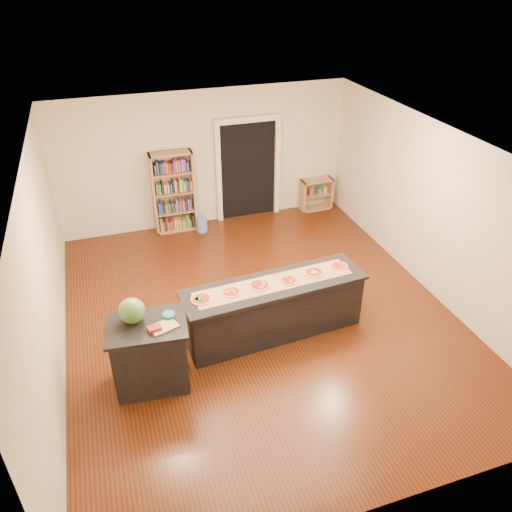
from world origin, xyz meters
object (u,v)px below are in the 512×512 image
object	(u,v)px
watermelon	(132,311)
waste_bin	(202,224)
bookshelf	(174,193)
low_shelf	(316,194)
side_counter	(150,354)
kitchen_island	(274,308)

from	to	relation	value
watermelon	waste_bin	bearing A→B (deg)	65.89
bookshelf	watermelon	xyz separation A→B (m)	(-1.25, -4.13, 0.33)
low_shelf	side_counter	bearing A→B (deg)	-135.36
side_counter	low_shelf	xyz separation A→B (m)	(4.29, 4.24, -0.15)
waste_bin	low_shelf	bearing A→B (deg)	4.98
bookshelf	waste_bin	xyz separation A→B (m)	(0.50, -0.24, -0.69)
bookshelf	kitchen_island	bearing A→B (deg)	-78.01
low_shelf	waste_bin	distance (m)	2.71
side_counter	waste_bin	world-z (taller)	side_counter
bookshelf	low_shelf	distance (m)	3.23
waste_bin	kitchen_island	bearing A→B (deg)	-85.07
low_shelf	waste_bin	size ratio (longest dim) A/B	2.20
kitchen_island	side_counter	world-z (taller)	side_counter
side_counter	watermelon	xyz separation A→B (m)	(-0.14, 0.11, 0.67)
low_shelf	watermelon	xyz separation A→B (m)	(-4.43, -4.13, 0.82)
side_counter	waste_bin	distance (m)	4.33
kitchen_island	side_counter	bearing A→B (deg)	-170.08
side_counter	waste_bin	bearing A→B (deg)	74.10
side_counter	watermelon	distance (m)	0.69
side_counter	waste_bin	size ratio (longest dim) A/B	3.16
side_counter	bookshelf	size ratio (longest dim) A/B	0.60
waste_bin	watermelon	distance (m)	4.38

